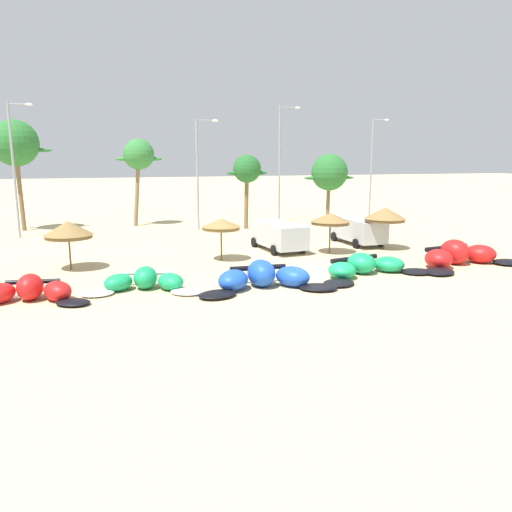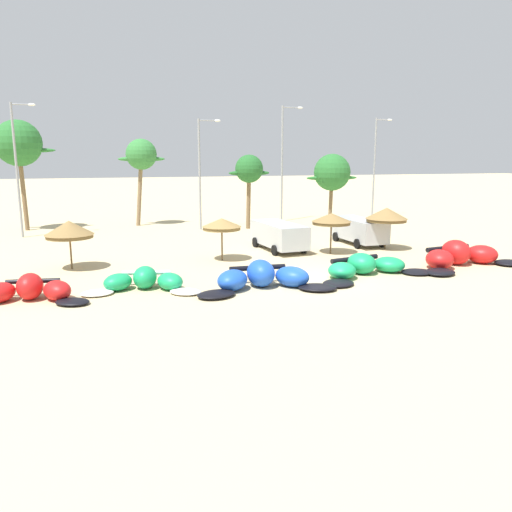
# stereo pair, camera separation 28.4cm
# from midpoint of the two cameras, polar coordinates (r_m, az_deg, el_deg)

# --- Properties ---
(ground_plane) EXTENTS (260.00, 260.00, 0.00)m
(ground_plane) POSITION_cam_midpoint_polar(r_m,az_deg,el_deg) (26.29, 7.47, -2.62)
(ground_plane) COLOR #C6B284
(kite_far_left) EXTENTS (5.76, 3.04, 1.19)m
(kite_far_left) POSITION_cam_midpoint_polar(r_m,az_deg,el_deg) (24.18, -24.20, -3.67)
(kite_far_left) COLOR black
(kite_far_left) RESTS_ON ground
(kite_left) EXTENTS (5.68, 3.33, 1.09)m
(kite_left) POSITION_cam_midpoint_polar(r_m,az_deg,el_deg) (24.47, -12.30, -2.83)
(kite_left) COLOR white
(kite_left) RESTS_ON ground
(kite_left_of_center) EXTENTS (7.07, 3.37, 1.32)m
(kite_left_of_center) POSITION_cam_midpoint_polar(r_m,az_deg,el_deg) (24.20, 1.10, -2.51)
(kite_left_of_center) COLOR black
(kite_left_of_center) RESTS_ON ground
(kite_center) EXTENTS (7.24, 4.08, 1.13)m
(kite_center) POSITION_cam_midpoint_polar(r_m,az_deg,el_deg) (27.53, 12.70, -1.24)
(kite_center) COLOR black
(kite_center) RESTS_ON ground
(kite_right_of_center) EXTENTS (7.63, 4.10, 1.47)m
(kite_right_of_center) POSITION_cam_midpoint_polar(r_m,az_deg,el_deg) (31.48, 22.54, -0.03)
(kite_right_of_center) COLOR black
(kite_right_of_center) RESTS_ON ground
(beach_umbrella_near_van) EXTENTS (2.68, 2.68, 2.76)m
(beach_umbrella_near_van) POSITION_cam_midpoint_polar(r_m,az_deg,el_deg) (29.79, -20.24, 2.87)
(beach_umbrella_near_van) COLOR brown
(beach_umbrella_near_van) RESTS_ON ground
(beach_umbrella_middle) EXTENTS (2.39, 2.39, 2.60)m
(beach_umbrella_middle) POSITION_cam_midpoint_polar(r_m,az_deg,el_deg) (30.42, -3.65, 3.65)
(beach_umbrella_middle) COLOR brown
(beach_umbrella_middle) RESTS_ON ground
(beach_umbrella_near_palms) EXTENTS (2.57, 2.57, 2.65)m
(beach_umbrella_near_palms) POSITION_cam_midpoint_polar(r_m,az_deg,el_deg) (32.94, 8.83, 4.20)
(beach_umbrella_near_palms) COLOR brown
(beach_umbrella_near_palms) RESTS_ON ground
(beach_umbrella_outermost) EXTENTS (2.81, 2.81, 2.86)m
(beach_umbrella_outermost) POSITION_cam_midpoint_polar(r_m,az_deg,el_deg) (35.16, 14.87, 4.58)
(beach_umbrella_outermost) COLOR brown
(beach_umbrella_outermost) RESTS_ON ground
(parked_van) EXTENTS (2.33, 5.27, 1.84)m
(parked_van) POSITION_cam_midpoint_polar(r_m,az_deg,el_deg) (37.12, 11.74, 3.04)
(parked_van) COLOR #B2B7BC
(parked_van) RESTS_ON ground
(parked_car_second) EXTENTS (2.71, 5.49, 1.84)m
(parked_car_second) POSITION_cam_midpoint_polar(r_m,az_deg,el_deg) (34.05, 2.77, 2.53)
(parked_car_second) COLOR #B2B7BC
(parked_car_second) RESTS_ON ground
(palm_leftmost) EXTENTS (5.76, 3.84, 9.26)m
(palm_leftmost) POSITION_cam_midpoint_polar(r_m,az_deg,el_deg) (47.05, -25.28, 11.46)
(palm_leftmost) COLOR brown
(palm_leftmost) RESTS_ON ground
(palm_left) EXTENTS (4.14, 2.76, 7.81)m
(palm_left) POSITION_cam_midpoint_polar(r_m,az_deg,el_deg) (47.00, -12.76, 11.06)
(palm_left) COLOR #7F6647
(palm_left) RESTS_ON ground
(palm_left_of_gap) EXTENTS (3.63, 2.42, 6.41)m
(palm_left_of_gap) POSITION_cam_midpoint_polar(r_m,az_deg,el_deg) (43.85, -0.60, 9.73)
(palm_left_of_gap) COLOR brown
(palm_left_of_gap) RESTS_ON ground
(palm_center_left) EXTENTS (5.33, 3.55, 6.50)m
(palm_center_left) POSITION_cam_midpoint_polar(r_m,az_deg,el_deg) (49.87, 8.82, 9.35)
(palm_center_left) COLOR brown
(palm_center_left) RESTS_ON ground
(lamppost_west) EXTENTS (1.82, 0.24, 10.25)m
(lamppost_west) POSITION_cam_midpoint_polar(r_m,az_deg,el_deg) (42.95, -25.29, 9.44)
(lamppost_west) COLOR gray
(lamppost_west) RESTS_ON ground
(lamppost_west_center) EXTENTS (1.99, 0.24, 9.36)m
(lamppost_west_center) POSITION_cam_midpoint_polar(r_m,az_deg,el_deg) (43.48, -6.05, 9.89)
(lamppost_west_center) COLOR gray
(lamppost_west_center) RESTS_ON ground
(lamppost_east_center) EXTENTS (2.14, 0.24, 10.93)m
(lamppost_east_center) POSITION_cam_midpoint_polar(r_m,az_deg,el_deg) (48.92, 3.33, 11.04)
(lamppost_east_center) COLOR gray
(lamppost_east_center) RESTS_ON ground
(lamppost_east) EXTENTS (1.89, 0.24, 10.04)m
(lamppost_east) POSITION_cam_midpoint_polar(r_m,az_deg,el_deg) (53.54, 13.61, 10.25)
(lamppost_east) COLOR gray
(lamppost_east) RESTS_ON ground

